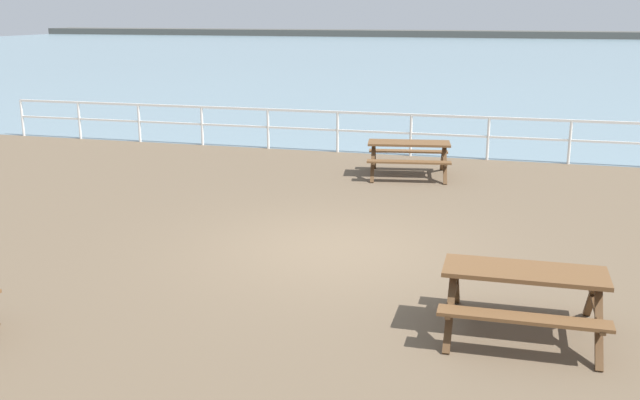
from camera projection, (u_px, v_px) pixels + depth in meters
ground_plane at (335, 254)px, 11.39m from camera, size 30.00×24.00×0.20m
sea_band at (492, 55)px, 60.56m from camera, size 142.00×90.00×0.01m
distant_shoreline at (507, 38)px, 100.66m from camera, size 142.00×6.00×1.80m
seaward_railing at (411, 127)px, 18.41m from camera, size 23.07×0.07×1.08m
picnic_table_near_right at (524, 286)px, 8.22m from camera, size 1.82×1.57×0.80m
picnic_table_far_right at (409, 151)px, 16.16m from camera, size 2.02×1.79×0.80m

